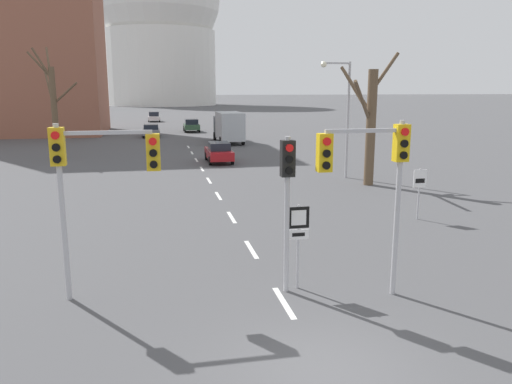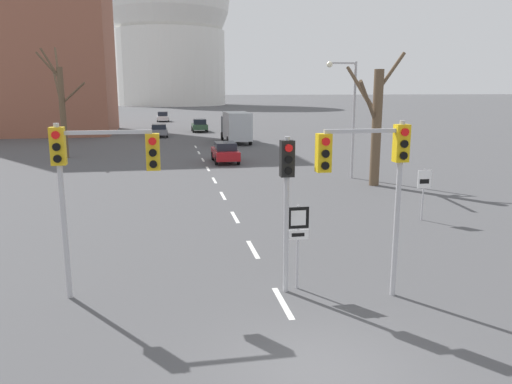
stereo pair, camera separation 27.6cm
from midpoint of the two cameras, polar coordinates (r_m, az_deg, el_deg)
ground_plane at (r=10.60m, az=7.27°, el=-19.73°), size 800.00×800.00×0.00m
lane_stripe_0 at (r=13.42m, az=2.61°, el=-12.51°), size 0.16×2.00×0.01m
lane_stripe_1 at (r=17.52m, az=-1.00°, el=-6.57°), size 0.16×2.00×0.01m
lane_stripe_2 at (r=21.78m, az=-3.17°, el=-2.90°), size 0.16×2.00×0.01m
lane_stripe_3 at (r=26.12m, az=-4.62°, el=-0.44°), size 0.16×2.00×0.01m
lane_stripe_4 at (r=30.51m, az=-5.65°, el=1.32°), size 0.16×2.00×0.01m
lane_stripe_5 at (r=34.93m, az=-6.43°, el=2.63°), size 0.16×2.00×0.01m
lane_stripe_6 at (r=39.36m, az=-7.03°, el=3.65°), size 0.16×2.00×0.01m
lane_stripe_7 at (r=43.81m, az=-7.51°, el=4.46°), size 0.16×2.00×0.01m
lane_stripe_8 at (r=48.27m, az=-7.90°, el=5.12°), size 0.16×2.00×0.01m
traffic_signal_centre_tall at (r=13.25m, az=3.01°, el=0.84°), size 0.36×0.34×4.29m
traffic_signal_near_right at (r=13.12m, az=12.71°, el=3.00°), size 2.43×0.34×4.72m
traffic_signal_near_left at (r=13.48m, az=-18.61°, el=2.74°), size 2.71×0.34×4.67m
route_sign_post at (r=13.80m, az=4.28°, el=-4.61°), size 0.60×0.08×2.41m
speed_limit_sign at (r=22.18m, az=17.84°, el=0.74°), size 0.60×0.08×2.21m
street_lamp_right at (r=31.24m, az=9.61°, el=9.60°), size 1.91×0.36×7.08m
sedan_near_left at (r=37.85m, az=-4.47°, el=4.58°), size 1.83×4.28×1.54m
sedan_near_right at (r=64.97m, az=-7.51°, el=7.56°), size 1.96×3.90×1.63m
sedan_mid_centre at (r=58.93m, az=-12.03°, el=6.90°), size 1.95×4.30×1.45m
sedan_far_left at (r=86.06m, az=-11.67°, el=8.42°), size 1.95×4.27×1.63m
delivery_truck at (r=51.43m, az=-3.31°, el=7.52°), size 2.44×7.20×3.14m
bare_tree_left_near at (r=42.85m, az=-22.31°, el=9.17°), size 3.84×4.03×8.80m
bare_tree_right_near at (r=29.35m, az=12.56°, el=7.95°), size 3.44×4.24×7.51m
capitol_dome at (r=171.16m, az=-11.03°, el=18.79°), size 39.15×39.15×55.30m
apartment_block_left at (r=68.34m, az=-25.49°, el=17.69°), size 18.00×14.00×27.66m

